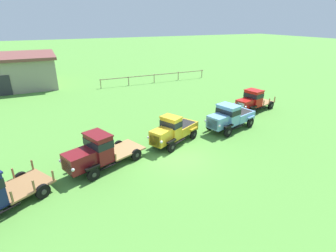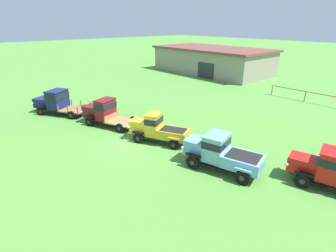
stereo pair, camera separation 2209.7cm
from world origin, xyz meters
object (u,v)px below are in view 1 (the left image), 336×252
(vintage_truck_midrow_center, at_px, (173,130))
(vintage_truck_far_side, at_px, (230,117))
(vintage_truck_back_of_row, at_px, (252,100))
(vintage_truck_second_in_line, at_px, (96,152))

(vintage_truck_midrow_center, bearing_deg, vintage_truck_far_side, 4.66)
(vintage_truck_far_side, distance_m, vintage_truck_back_of_row, 5.61)
(vintage_truck_second_in_line, bearing_deg, vintage_truck_far_side, 8.34)
(vintage_truck_far_side, height_order, vintage_truck_back_of_row, vintage_truck_far_side)
(vintage_truck_second_in_line, distance_m, vintage_truck_midrow_center, 5.88)
(vintage_truck_back_of_row, bearing_deg, vintage_truck_midrow_center, -162.53)
(vintage_truck_midrow_center, relative_size, vintage_truck_back_of_row, 0.90)
(vintage_truck_midrow_center, height_order, vintage_truck_back_of_row, vintage_truck_midrow_center)
(vintage_truck_second_in_line, relative_size, vintage_truck_midrow_center, 1.18)
(vintage_truck_second_in_line, distance_m, vintage_truck_far_side, 11.30)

